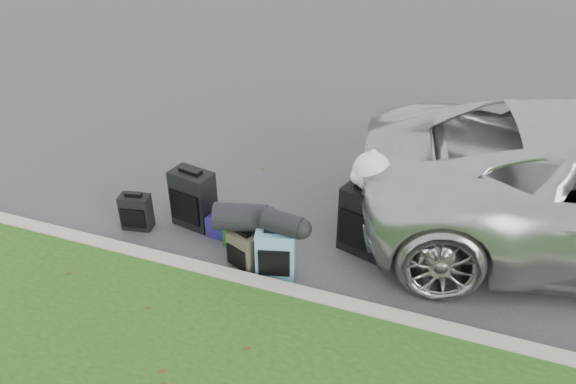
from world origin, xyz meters
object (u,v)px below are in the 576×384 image
(suitcase_large_black_right, at_px, (365,221))
(suitcase_olive, at_px, (244,251))
(tote_navy, at_px, (218,226))
(tote_green, at_px, (235,231))
(suitcase_small_black, at_px, (136,212))
(suitcase_large_black_left, at_px, (193,199))
(suitcase_teal, at_px, (275,253))

(suitcase_large_black_right, bearing_deg, suitcase_olive, -129.42)
(suitcase_olive, height_order, tote_navy, suitcase_olive)
(suitcase_large_black_right, bearing_deg, tote_green, -148.99)
(suitcase_small_black, relative_size, suitcase_large_black_left, 0.62)
(tote_navy, bearing_deg, suitcase_small_black, -164.53)
(suitcase_large_black_left, bearing_deg, tote_green, -4.33)
(suitcase_small_black, bearing_deg, tote_navy, -0.29)
(suitcase_olive, relative_size, tote_navy, 1.77)
(suitcase_large_black_left, xyz_separation_m, suitcase_teal, (1.33, -0.59, -0.08))
(suitcase_olive, distance_m, tote_green, 0.52)
(suitcase_teal, relative_size, suitcase_large_black_right, 0.72)
(suitcase_small_black, xyz_separation_m, suitcase_teal, (1.96, -0.26, 0.07))
(suitcase_large_black_left, relative_size, suitcase_olive, 1.60)
(suitcase_large_black_left, height_order, tote_navy, suitcase_large_black_left)
(suitcase_small_black, height_order, suitcase_teal, suitcase_teal)
(suitcase_large_black_left, bearing_deg, tote_navy, -6.99)
(suitcase_teal, distance_m, tote_green, 0.81)
(suitcase_small_black, bearing_deg, tote_green, -4.74)
(suitcase_teal, bearing_deg, tote_green, 132.96)
(suitcase_large_black_right, bearing_deg, suitcase_large_black_left, -157.77)
(suitcase_small_black, distance_m, suitcase_olive, 1.61)
(suitcase_large_black_left, xyz_separation_m, suitcase_olive, (0.95, -0.59, -0.14))
(suitcase_olive, xyz_separation_m, suitcase_large_black_right, (1.19, 0.80, 0.18))
(suitcase_teal, bearing_deg, tote_navy, 137.86)
(suitcase_teal, bearing_deg, suitcase_small_black, 156.45)
(suitcase_small_black, relative_size, suitcase_olive, 0.99)
(suitcase_large_black_left, height_order, suitcase_olive, suitcase_large_black_left)
(suitcase_olive, bearing_deg, tote_navy, 162.47)
(suitcase_olive, bearing_deg, suitcase_small_black, -167.34)
(suitcase_small_black, relative_size, tote_navy, 1.75)
(suitcase_large_black_left, distance_m, suitcase_olive, 1.13)
(suitcase_teal, xyz_separation_m, tote_navy, (-0.94, 0.46, -0.17))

